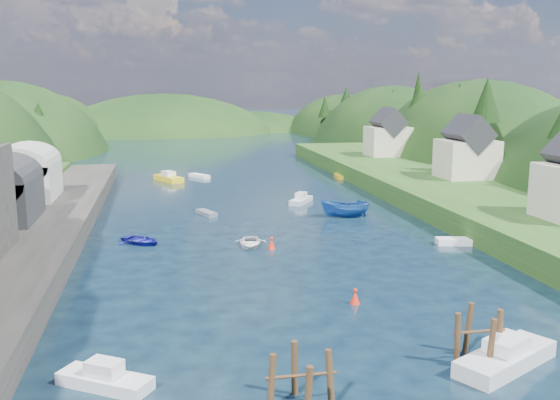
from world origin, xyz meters
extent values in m
plane|color=black|center=(0.00, 50.00, 0.00)|extent=(600.00, 600.00, 0.00)
ellipsoid|color=black|center=(-45.00, 118.00, -8.43)|extent=(44.00, 75.56, 48.19)
ellipsoid|color=black|center=(-45.00, 160.00, -6.82)|extent=(44.00, 75.56, 39.00)
ellipsoid|color=black|center=(45.00, 75.00, -8.40)|extent=(36.00, 75.56, 48.00)
ellipsoid|color=black|center=(45.00, 118.00, -7.78)|extent=(36.00, 75.56, 44.49)
ellipsoid|color=black|center=(45.00, 160.00, -6.30)|extent=(36.00, 75.56, 36.00)
ellipsoid|color=black|center=(-10.00, 170.00, -10.00)|extent=(80.00, 60.00, 44.00)
ellipsoid|color=black|center=(18.00, 180.00, -12.00)|extent=(70.00, 56.00, 36.00)
cone|color=black|center=(-33.88, 99.77, 8.65)|extent=(4.07, 4.07, 5.31)
cone|color=black|center=(-39.69, 117.45, 10.00)|extent=(4.56, 4.56, 8.59)
cone|color=black|center=(-42.52, 122.41, 8.20)|extent=(4.75, 4.75, 5.73)
cone|color=black|center=(-38.66, 133.70, 9.11)|extent=(4.27, 4.27, 7.51)
cone|color=black|center=(33.58, 52.01, 12.56)|extent=(4.07, 4.07, 6.15)
cone|color=black|center=(39.86, 62.68, 8.27)|extent=(3.40, 3.40, 6.00)
cone|color=black|center=(39.51, 72.01, 11.01)|extent=(4.94, 4.94, 7.96)
cone|color=black|center=(36.27, 81.12, 11.98)|extent=(5.25, 5.25, 5.86)
cone|color=black|center=(41.22, 93.65, 13.00)|extent=(3.36, 3.36, 9.07)
cone|color=black|center=(41.06, 107.44, 10.37)|extent=(4.57, 4.57, 6.42)
cone|color=black|center=(40.36, 116.27, 8.89)|extent=(3.59, 3.59, 5.91)
cone|color=black|center=(36.95, 130.06, 11.48)|extent=(4.14, 4.14, 5.79)
cone|color=black|center=(34.15, 141.30, 8.58)|extent=(3.83, 3.83, 5.86)
cube|color=#B2B2A8|center=(-26.00, 45.00, 4.00)|extent=(7.00, 9.00, 4.00)
cylinder|color=#B2B2A8|center=(-26.00, 45.00, 6.00)|extent=(7.00, 9.00, 7.00)
cube|color=#234719|center=(25.00, 40.00, 1.20)|extent=(16.00, 120.00, 2.40)
cube|color=beige|center=(29.00, 48.00, 4.90)|extent=(7.00, 6.00, 5.00)
cube|color=black|center=(29.00, 48.00, 8.24)|extent=(5.15, 6.24, 5.15)
cube|color=beige|center=(28.00, 75.00, 4.90)|extent=(7.00, 6.00, 5.00)
cube|color=black|center=(28.00, 75.00, 8.24)|extent=(5.15, 6.24, 5.15)
cylinder|color=#382314|center=(-3.44, -2.53, 1.09)|extent=(0.32, 0.32, 3.37)
cylinder|color=#382314|center=(-4.82, -1.15, 1.09)|extent=(0.32, 0.32, 3.37)
cylinder|color=#382314|center=(-6.20, -2.53, 1.09)|extent=(0.32, 0.32, 3.37)
cylinder|color=#382314|center=(-4.82, -2.53, 1.66)|extent=(3.30, 0.16, 0.16)
cylinder|color=#382314|center=(6.74, 0.52, 1.15)|extent=(0.32, 0.32, 3.50)
cylinder|color=#382314|center=(5.52, 1.74, 1.15)|extent=(0.32, 0.32, 3.50)
cylinder|color=#382314|center=(4.30, 0.52, 1.15)|extent=(0.32, 0.32, 3.50)
cylinder|color=#382314|center=(5.52, -0.70, 1.15)|extent=(0.32, 0.32, 3.50)
cylinder|color=#382314|center=(5.52, 0.52, 1.74)|extent=(2.93, 0.16, 0.16)
cone|color=red|center=(1.82, 10.40, 0.45)|extent=(0.70, 0.70, 0.90)
sphere|color=red|center=(1.82, 10.40, 0.95)|extent=(0.30, 0.30, 0.30)
cone|color=red|center=(-1.22, 25.66, 0.45)|extent=(0.70, 0.70, 0.90)
sphere|color=red|center=(-1.22, 25.66, 0.95)|extent=(0.30, 0.30, 0.30)
cube|color=white|center=(16.27, 23.87, 0.28)|extent=(4.63, 2.26, 0.62)
cube|color=gold|center=(17.00, 66.53, 0.26)|extent=(1.84, 4.19, 0.57)
imported|color=navy|center=(-12.88, 29.74, 0.30)|extent=(5.23, 5.20, 0.89)
cube|color=yellow|center=(-9.83, 67.97, 0.39)|extent=(4.63, 6.47, 0.87)
cube|color=silver|center=(-9.83, 67.97, 1.22)|extent=(2.26, 2.59, 0.70)
cube|color=white|center=(-4.95, 70.98, 0.26)|extent=(3.34, 4.14, 0.57)
cube|color=silver|center=(6.69, -0.25, 0.41)|extent=(6.80, 5.10, 0.92)
cube|color=silver|center=(6.69, -0.25, 1.27)|extent=(2.75, 2.45, 0.70)
cube|color=silver|center=(6.22, 46.70, 0.29)|extent=(3.80, 4.73, 0.65)
cube|color=silver|center=(6.22, 46.70, 1.00)|extent=(1.78, 1.94, 0.70)
imported|color=silver|center=(-2.98, 26.98, 0.29)|extent=(3.68, 4.68, 0.88)
cube|color=slate|center=(-5.93, 41.67, 0.22)|extent=(2.39, 3.59, 0.48)
cube|color=silver|center=(-13.77, 1.35, 0.30)|extent=(4.88, 3.89, 0.67)
cube|color=silver|center=(-13.77, 1.35, 1.02)|extent=(2.00, 1.83, 0.70)
imported|color=#1B4C97|center=(9.15, 37.51, 0.91)|extent=(5.80, 3.27, 2.11)
camera|label=1|loc=(-10.63, -28.08, 14.57)|focal=40.00mm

